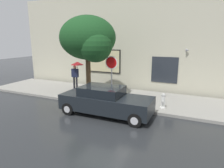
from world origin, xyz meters
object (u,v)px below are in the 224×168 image
at_px(stop_sign, 112,70).
at_px(pedestrian_with_umbrella, 76,68).
at_px(parked_car, 105,101).
at_px(street_tree, 89,40).
at_px(fire_hydrant, 163,101).

bearing_deg(stop_sign, pedestrian_with_umbrella, 155.83).
bearing_deg(parked_car, stop_sign, 104.76).
height_order(parked_car, street_tree, street_tree).
bearing_deg(pedestrian_with_umbrella, fire_hydrant, -14.12).
bearing_deg(stop_sign, fire_hydrant, -1.45).
distance_m(fire_hydrant, street_tree, 5.55).
relative_size(fire_hydrant, stop_sign, 0.31).
relative_size(pedestrian_with_umbrella, street_tree, 0.40).
height_order(fire_hydrant, street_tree, street_tree).
xyz_separation_m(fire_hydrant, stop_sign, (-3.08, 0.08, 1.50)).
distance_m(fire_hydrant, stop_sign, 3.43).
distance_m(fire_hydrant, pedestrian_with_umbrella, 6.92).
xyz_separation_m(pedestrian_with_umbrella, stop_sign, (3.53, -1.58, 0.32)).
distance_m(parked_car, pedestrian_with_umbrella, 5.38).
relative_size(fire_hydrant, pedestrian_with_umbrella, 0.40).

